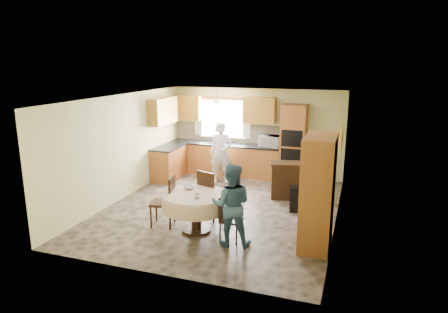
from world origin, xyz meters
TOP-DOWN VIEW (x-y plane):
  - floor at (0.00, 0.00)m, footprint 5.00×6.00m
  - ceiling at (0.00, 0.00)m, footprint 5.00×6.00m
  - wall_back at (0.00, 3.00)m, footprint 5.00×0.02m
  - wall_front at (0.00, -3.00)m, footprint 5.00×0.02m
  - wall_left at (-2.50, 0.00)m, footprint 0.02×6.00m
  - wall_right at (2.50, 0.00)m, footprint 0.02×6.00m
  - window at (-1.00, 2.98)m, footprint 1.40×0.03m
  - curtain_left at (-1.75, 2.93)m, footprint 0.22×0.02m
  - curtain_right at (-0.25, 2.93)m, footprint 0.22×0.02m
  - base_cab_back at (-0.85, 2.70)m, footprint 3.30×0.60m
  - counter_back at (-0.85, 2.70)m, footprint 3.30×0.64m
  - base_cab_left at (-2.20, 1.80)m, footprint 0.60×1.20m
  - counter_left at (-2.20, 1.80)m, footprint 0.64×1.20m
  - backsplash at (-0.85, 2.99)m, footprint 3.30×0.02m
  - wall_cab_left at (-2.05, 2.83)m, footprint 0.85×0.33m
  - wall_cab_right at (0.15, 2.83)m, footprint 0.90×0.33m
  - wall_cab_side at (-2.33, 1.80)m, footprint 0.33×1.20m
  - oven_tower at (1.15, 2.69)m, footprint 0.66×0.62m
  - oven_upper at (1.15, 2.38)m, footprint 0.56×0.01m
  - oven_lower at (1.15, 2.38)m, footprint 0.56×0.01m
  - pendant at (-1.00, 2.50)m, footprint 0.36×0.36m
  - sideboard at (1.44, 1.26)m, footprint 1.25×0.74m
  - space_heater at (1.68, 0.43)m, footprint 0.46×0.37m
  - cupboard at (2.22, -1.15)m, footprint 0.53×1.06m
  - dining_table at (-0.07, -1.27)m, footprint 1.33×1.33m
  - chair_left at (-0.73, -1.24)m, footprint 0.54×0.54m
  - chair_back at (-0.04, -0.62)m, footprint 0.57×0.57m
  - chair_right at (0.65, -1.45)m, footprint 0.40×0.40m
  - framed_picture at (2.47, 0.72)m, footprint 0.06×0.54m
  - microwave at (0.51, 2.65)m, footprint 0.61×0.43m
  - person_sink at (-0.68, 1.92)m, footprint 0.70×0.58m
  - person_dining at (0.76, -1.62)m, footprint 0.85×0.72m
  - bowl_sideboard at (1.10, 1.26)m, footprint 0.24×0.24m
  - bottle_sideboard at (1.81, 1.26)m, footprint 0.13×0.13m
  - cup_table at (0.04, -1.47)m, footprint 0.15×0.15m
  - bowl_table at (-0.32, -1.03)m, footprint 0.23×0.23m

SIDE VIEW (x-z plane):
  - floor at x=0.00m, z-range -0.01..0.01m
  - space_heater at x=1.68m, z-range 0.00..0.56m
  - sideboard at x=1.44m, z-range 0.00..0.83m
  - base_cab_back at x=-0.85m, z-range 0.00..0.88m
  - base_cab_left at x=-2.20m, z-range 0.00..0.88m
  - chair_right at x=0.65m, z-range 0.05..0.91m
  - chair_left at x=-0.73m, z-range 0.05..1.09m
  - chair_back at x=-0.04m, z-range 0.06..1.11m
  - dining_table at x=-0.07m, z-range 0.21..0.97m
  - oven_lower at x=1.15m, z-range 0.53..0.97m
  - person_dining at x=0.76m, z-range 0.00..1.52m
  - bowl_table at x=-0.32m, z-range 0.75..0.82m
  - cup_table at x=0.04m, z-range 0.75..0.84m
  - person_sink at x=-0.68m, z-range 0.00..1.66m
  - bowl_sideboard at x=1.10m, z-range 0.83..0.89m
  - counter_back at x=-0.85m, z-range 0.88..0.92m
  - counter_left at x=-2.20m, z-range 0.88..0.92m
  - bottle_sideboard at x=1.81m, z-range 0.83..1.13m
  - cupboard at x=2.22m, z-range 0.00..2.02m
  - oven_tower at x=1.15m, z-range 0.00..2.12m
  - microwave at x=0.51m, z-range 0.92..1.24m
  - backsplash at x=-0.85m, z-range 0.90..1.46m
  - wall_back at x=0.00m, z-range 0.00..2.50m
  - wall_front at x=0.00m, z-range 0.00..2.50m
  - wall_left at x=-2.50m, z-range 0.00..2.50m
  - wall_right at x=2.50m, z-range 0.00..2.50m
  - oven_upper at x=1.15m, z-range 1.02..1.48m
  - window at x=-1.00m, z-range 1.05..2.15m
  - curtain_left at x=-1.75m, z-range 1.08..2.22m
  - curtain_right at x=-0.25m, z-range 1.08..2.22m
  - framed_picture at x=2.47m, z-range 1.44..1.89m
  - wall_cab_left at x=-2.05m, z-range 1.55..2.27m
  - wall_cab_right at x=0.15m, z-range 1.55..2.27m
  - wall_cab_side at x=-2.33m, z-range 1.55..2.27m
  - pendant at x=-1.00m, z-range 2.03..2.21m
  - ceiling at x=0.00m, z-range 2.50..2.50m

